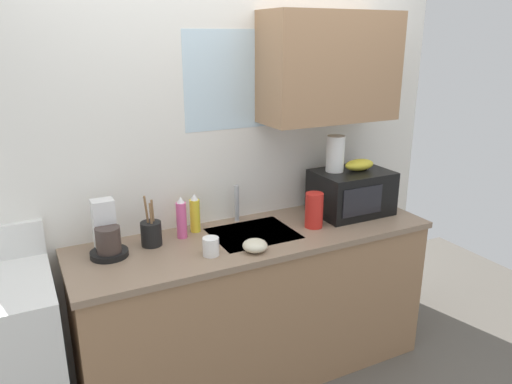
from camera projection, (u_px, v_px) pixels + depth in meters
kitchen_wall_assembly at (248, 143)px, 2.91m from camera, size 2.82×0.42×2.50m
counter_unit at (256, 303)px, 2.87m from camera, size 2.05×0.63×0.90m
sink_faucet at (237, 203)px, 2.91m from camera, size 0.03×0.03×0.22m
microwave at (351, 192)px, 3.04m from camera, size 0.46×0.35×0.27m
banana_bunch at (359, 165)px, 3.01m from camera, size 0.20×0.11×0.07m
paper_towel_roll at (335, 154)px, 2.96m from camera, size 0.11×0.11×0.22m
coffee_maker at (107, 235)px, 2.46m from camera, size 0.19×0.21×0.28m
dish_soap_bottle_yellow at (195, 214)px, 2.75m from camera, size 0.06×0.06×0.22m
dish_soap_bottle_pink at (181, 218)px, 2.67m from camera, size 0.06×0.06×0.24m
cereal_canister at (314, 210)px, 2.82m from camera, size 0.10×0.10×0.21m
mug_white at (211, 247)px, 2.47m from camera, size 0.08×0.08×0.09m
utensil_crock at (151, 233)px, 2.58m from camera, size 0.11×0.11×0.28m
small_bowl at (255, 246)px, 2.51m from camera, size 0.13×0.13×0.06m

